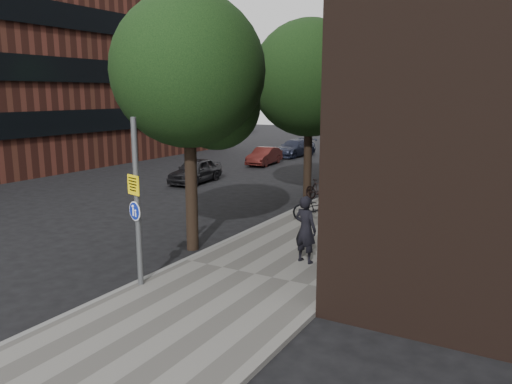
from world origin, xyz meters
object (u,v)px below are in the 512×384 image
Objects in this scene: pedestrian at (305,229)px; parked_car_near at (195,171)px; parked_bike_facade_near at (367,226)px; signpost at (137,202)px.

pedestrian is 13.86m from parked_car_near.
pedestrian is 2.86m from parked_bike_facade_near.
parked_car_near is at bearing 62.02° from parked_bike_facade_near.
pedestrian reaches higher than parked_bike_facade_near.
parked_car_near is (-7.66, 12.55, -1.51)m from signpost.
parked_car_near is at bearing 137.61° from signpost.
parked_bike_facade_near is at bearing -95.82° from pedestrian.
signpost is 7.32m from parked_bike_facade_near.
parked_bike_facade_near is 13.01m from parked_car_near.
signpost reaches higher than pedestrian.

